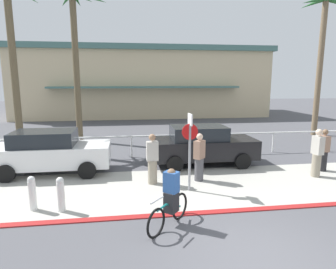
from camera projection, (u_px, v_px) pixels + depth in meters
The scene contains 18 objects.
ground_plane at pixel (176, 148), 15.70m from camera, with size 80.00×80.00×0.00m, color #4C4C51.
sidewalk_strip at pixel (204, 186), 10.05m from camera, with size 44.00×4.00×0.02m, color #ADAAA0.
curb_paint at pixel (223, 211), 8.11m from camera, with size 44.00×0.24×0.03m, color maroon.
building_backdrop at pixel (143, 82), 31.36m from camera, with size 25.00×11.10×6.83m.
rail_fence at pixel (181, 138), 14.09m from camera, with size 23.84×0.08×1.04m.
stop_sign_bike_lane at pixel (190, 141), 9.35m from camera, with size 0.52×0.56×2.56m.
bollard_0 at pixel (32, 193), 8.11m from camera, with size 0.20×0.20×1.00m.
bollard_1 at pixel (61, 194), 8.03m from camera, with size 0.20×0.20×1.00m.
palm_tree_0 at pixel (11, 29), 14.57m from camera, with size 3.56×3.05×8.35m.
palm_tree_1 at pixel (74, 28), 16.46m from camera, with size 3.47×3.30×8.57m.
palm_tree_2 at pixel (323, 37), 18.45m from camera, with size 3.28×3.20×8.75m.
car_white_1 at pixel (51, 152), 11.34m from camera, with size 4.40×2.02×1.69m.
car_black_2 at pixel (203, 145), 12.54m from camera, with size 4.40×2.02×1.69m.
cyclist_teal_0 at pixel (170, 199), 7.23m from camera, with size 1.23×1.42×1.50m.
pedestrian_0 at pixel (317, 155), 10.90m from camera, with size 0.36×0.43×1.84m.
pedestrian_1 at pixel (199, 159), 10.47m from camera, with size 0.47×0.47×1.75m.
pedestrian_2 at pixel (323, 152), 11.62m from camera, with size 0.32×0.40×1.71m.
pedestrian_3 at pixel (152, 161), 10.15m from camera, with size 0.41×0.33×1.79m.
Camera 1 is at (-2.58, -5.09, 3.59)m, focal length 31.26 mm.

